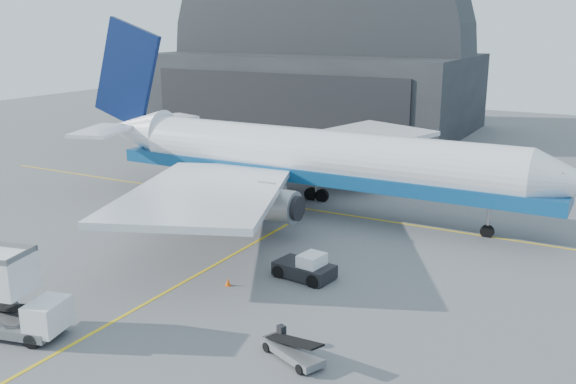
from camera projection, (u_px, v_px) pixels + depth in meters
The scene contains 9 objects.
ground at pixel (180, 284), 43.07m from camera, with size 200.00×200.00×0.00m, color #565659.
taxi_lines at pixel (274, 232), 53.80m from camera, with size 80.00×42.12×0.02m.
hangar at pixel (316, 69), 105.87m from camera, with size 50.00×28.30×28.00m.
airliner at pixel (301, 157), 59.26m from camera, with size 50.51×48.98×17.73m.
catering_truck at pixel (2, 294), 35.71m from camera, with size 7.19×4.00×4.68m.
pushback_tug at pixel (306, 268), 43.94m from camera, with size 4.33×2.87×1.88m.
belt_loader_a at pixel (9, 316), 37.10m from camera, with size 4.82×2.22×1.80m.
belt_loader_b at pixel (292, 350), 33.47m from camera, with size 4.16×2.79×1.59m.
traffic_cone at pixel (228, 282), 42.77m from camera, with size 0.36×0.36×0.52m.
Camera 1 is at (25.56, -31.63, 17.08)m, focal length 40.00 mm.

